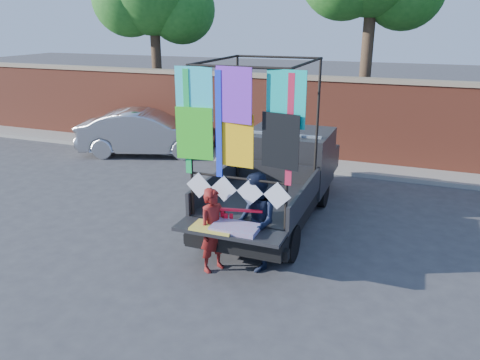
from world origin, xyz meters
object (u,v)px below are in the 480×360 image
(pickup_truck, at_px, (282,174))
(sedan, at_px, (147,133))
(man, at_px, (256,222))
(woman, at_px, (213,230))

(pickup_truck, relative_size, sedan, 1.28)
(sedan, xyz_separation_m, man, (5.76, -5.78, 0.16))
(pickup_truck, bearing_deg, woman, -96.45)
(pickup_truck, height_order, woman, pickup_truck)
(woman, relative_size, man, 0.86)
(sedan, xyz_separation_m, woman, (5.11, -6.13, 0.04))
(pickup_truck, height_order, sedan, pickup_truck)
(woman, distance_m, man, 0.75)
(pickup_truck, relative_size, man, 3.19)
(woman, xyz_separation_m, man, (0.65, 0.34, 0.12))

